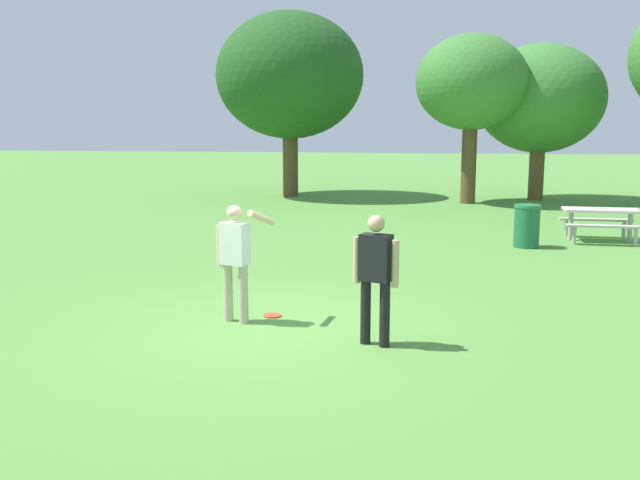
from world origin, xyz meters
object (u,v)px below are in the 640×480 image
Objects in this scene: picnic_table_near at (601,218)px; tree_broad_center at (472,83)px; trash_can_beside_table at (527,226)px; tree_far_right at (540,99)px; frisbee at (272,315)px; person_thrower at (236,254)px; tree_tall_left at (290,76)px; person_catcher at (376,271)px.

picnic_table_near is 8.96m from tree_broad_center.
tree_far_right is at bearing 81.26° from trash_can_beside_table.
picnic_table_near is 0.30× the size of tree_broad_center.
person_thrower is at bearing -140.98° from frisbee.
tree_far_right is (9.15, 0.15, -0.90)m from tree_tall_left.
tree_far_right is at bearing 91.28° from picnic_table_near.
person_thrower is at bearing -80.77° from tree_tall_left.
frisbee is at bearing -102.54° from tree_broad_center.
tree_tall_left is (-7.54, 10.32, 4.05)m from trash_can_beside_table.
person_catcher is 16.89m from tree_broad_center.
frisbee is 7.84m from trash_can_beside_table.
tree_broad_center is at bearing -147.70° from tree_far_right.
trash_can_beside_table is 9.64m from tree_broad_center.
person_catcher is at bearing -75.05° from tree_tall_left.
frisbee is 0.04× the size of tree_tall_left.
frisbee is 18.36m from tree_far_right.
person_thrower is 18.66m from tree_far_right.
tree_far_right is (1.61, 10.47, 3.15)m from trash_can_beside_table.
tree_tall_left is at bearing -179.08° from tree_far_right.
person_thrower reaches higher than frisbee.
person_catcher reaches higher than frisbee.
tree_tall_left is at bearing 135.49° from picnic_table_near.
person_catcher is 2.11m from frisbee.
tree_far_right is at bearing 76.41° from person_catcher.
person_catcher reaches higher than trash_can_beside_table.
tree_tall_left reaches higher than person_catcher.
person_catcher is at bearing -117.71° from picnic_table_near.
tree_tall_left reaches higher than tree_far_right.
picnic_table_near is at bearing -70.72° from tree_broad_center.
picnic_table_near is (4.58, 8.72, -0.38)m from person_catcher.
person_thrower is 16.52m from tree_broad_center.
tree_broad_center is at bearing -12.21° from tree_tall_left.
tree_far_right is (2.51, 1.59, -0.49)m from tree_broad_center.
tree_broad_center is at bearing 95.77° from trash_can_beside_table.
frisbee is (0.43, 0.34, -0.95)m from person_thrower.
person_thrower is 1.00× the size of person_catcher.
person_thrower is 0.29× the size of tree_far_right.
frisbee is at bearing -109.25° from tree_far_right.
tree_far_right is (5.93, 17.00, 3.62)m from frisbee.
person_thrower is 17.78m from tree_tall_left.
picnic_table_near is at bearing -88.72° from tree_far_right.
trash_can_beside_table is (-1.82, -1.12, -0.08)m from picnic_table_near.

